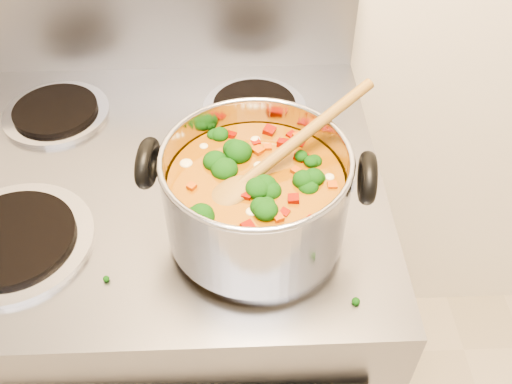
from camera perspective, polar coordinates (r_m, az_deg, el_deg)
electric_range at (r=1.29m, az=-7.97°, el=-12.39°), size 0.75×0.68×1.08m
stockpot at (r=0.77m, az=0.03°, el=-0.42°), size 0.31×0.25×0.15m
wooden_spoon at (r=0.75m, az=1.10°, el=2.78°), size 0.25×0.19×0.09m
cooktop_crumbs at (r=0.79m, az=-7.89°, el=-8.02°), size 0.37×0.05×0.01m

